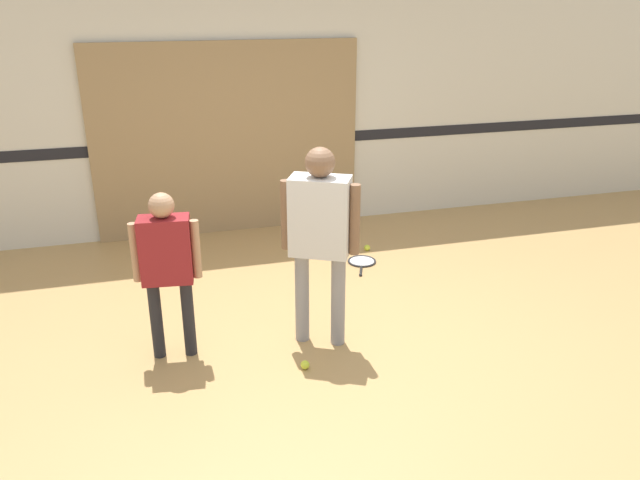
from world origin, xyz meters
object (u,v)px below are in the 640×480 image
at_px(person_instructor, 320,227).
at_px(tennis_ball_by_spare_racket, 367,248).
at_px(tennis_ball_near_instructor, 305,365).
at_px(racket_spare_on_floor, 362,262).
at_px(person_student_left, 167,258).

relative_size(person_instructor, tennis_ball_by_spare_racket, 23.91).
distance_m(person_instructor, tennis_ball_near_instructor, 1.03).
height_order(tennis_ball_near_instructor, tennis_ball_by_spare_racket, same).
bearing_deg(tennis_ball_by_spare_racket, person_instructor, -120.89).
bearing_deg(racket_spare_on_floor, tennis_ball_near_instructor, -9.81).
xyz_separation_m(person_instructor, person_student_left, (-1.13, 0.10, -0.17)).
distance_m(person_student_left, racket_spare_on_floor, 2.47).
relative_size(racket_spare_on_floor, tennis_ball_by_spare_racket, 8.04).
xyz_separation_m(person_instructor, tennis_ball_by_spare_racket, (1.00, 1.67, -0.94)).
bearing_deg(person_student_left, tennis_ball_by_spare_racket, 43.51).
height_order(person_instructor, person_student_left, person_instructor).
distance_m(person_instructor, tennis_ball_by_spare_racket, 2.17).
bearing_deg(person_instructor, tennis_ball_by_spare_racket, 86.54).
height_order(racket_spare_on_floor, tennis_ball_near_instructor, tennis_ball_near_instructor).
distance_m(racket_spare_on_floor, tennis_ball_near_instructor, 2.03).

